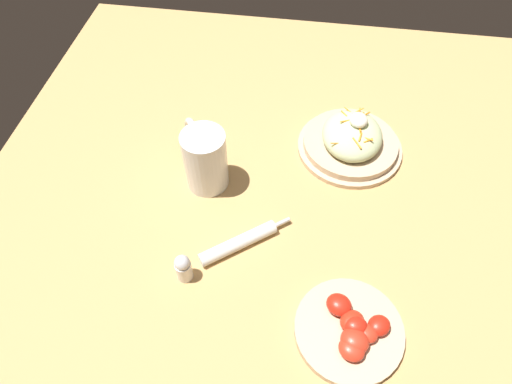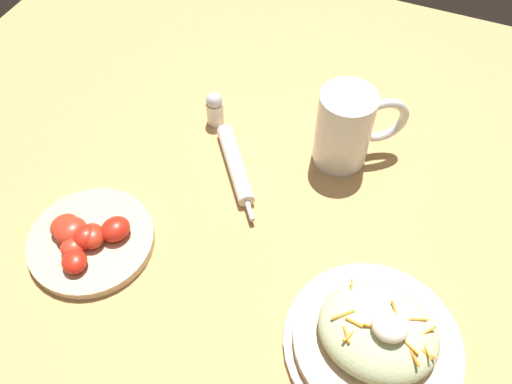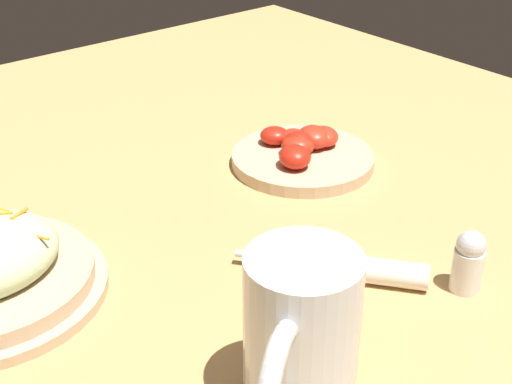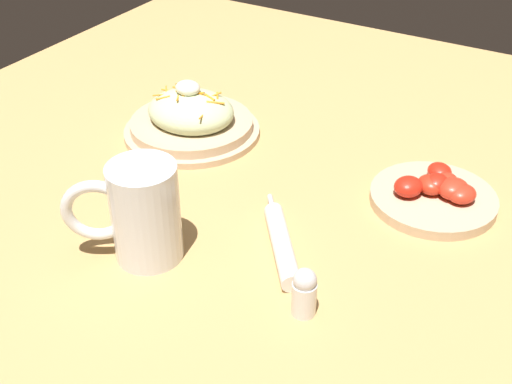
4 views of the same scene
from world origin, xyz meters
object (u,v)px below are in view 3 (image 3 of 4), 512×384
tomato_plate (302,153)px  beer_mug (300,345)px  salt_shaker (469,261)px  napkin_roll (346,267)px

tomato_plate → beer_mug: bearing=46.8°
beer_mug → salt_shaker: beer_mug is taller
beer_mug → napkin_roll: size_ratio=0.84×
napkin_roll → tomato_plate: size_ratio=0.89×
tomato_plate → salt_shaker: size_ratio=2.82×
tomato_plate → salt_shaker: (0.06, 0.30, 0.02)m
tomato_plate → salt_shaker: 0.31m
beer_mug → tomato_plate: size_ratio=0.74×
beer_mug → tomato_plate: bearing=-133.2°
beer_mug → salt_shaker: 0.23m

